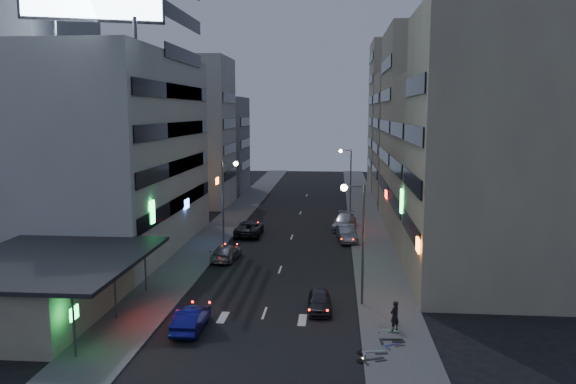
# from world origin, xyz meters

# --- Properties ---
(ground) EXTENTS (180.00, 180.00, 0.00)m
(ground) POSITION_xyz_m (0.00, 0.00, 0.00)
(ground) COLOR black
(ground) RESTS_ON ground
(sidewalk_left) EXTENTS (4.00, 120.00, 0.12)m
(sidewalk_left) POSITION_xyz_m (-8.00, 30.00, 0.06)
(sidewalk_left) COLOR #4C4C4F
(sidewalk_left) RESTS_ON ground
(sidewalk_right) EXTENTS (4.00, 120.00, 0.12)m
(sidewalk_right) POSITION_xyz_m (8.00, 30.00, 0.06)
(sidewalk_right) COLOR #4C4C4F
(sidewalk_right) RESTS_ON ground
(food_court) EXTENTS (11.00, 13.00, 3.88)m
(food_court) POSITION_xyz_m (-13.90, 2.00, 1.98)
(food_court) COLOR tan
(food_court) RESTS_ON ground
(white_building) EXTENTS (14.00, 24.00, 18.00)m
(white_building) POSITION_xyz_m (-17.00, 20.00, 9.00)
(white_building) COLOR #B8B8B3
(white_building) RESTS_ON ground
(grey_tower) EXTENTS (10.00, 14.00, 34.00)m
(grey_tower) POSITION_xyz_m (-26.00, 23.00, 17.00)
(grey_tower) COLOR gray
(grey_tower) RESTS_ON ground
(shophouse_near) EXTENTS (10.00, 11.00, 20.00)m
(shophouse_near) POSITION_xyz_m (15.00, 10.50, 10.00)
(shophouse_near) COLOR tan
(shophouse_near) RESTS_ON ground
(shophouse_mid) EXTENTS (11.00, 12.00, 16.00)m
(shophouse_mid) POSITION_xyz_m (15.50, 22.00, 8.00)
(shophouse_mid) COLOR tan
(shophouse_mid) RESTS_ON ground
(shophouse_far) EXTENTS (10.00, 14.00, 22.00)m
(shophouse_far) POSITION_xyz_m (15.00, 35.00, 11.00)
(shophouse_far) COLOR tan
(shophouse_far) RESTS_ON ground
(far_left_a) EXTENTS (11.00, 10.00, 20.00)m
(far_left_a) POSITION_xyz_m (-15.50, 45.00, 10.00)
(far_left_a) COLOR #B8B8B3
(far_left_a) RESTS_ON ground
(far_left_b) EXTENTS (12.00, 10.00, 15.00)m
(far_left_b) POSITION_xyz_m (-16.00, 58.00, 7.50)
(far_left_b) COLOR gray
(far_left_b) RESTS_ON ground
(far_right_a) EXTENTS (11.00, 12.00, 18.00)m
(far_right_a) POSITION_xyz_m (15.50, 50.00, 9.00)
(far_right_a) COLOR tan
(far_right_a) RESTS_ON ground
(far_right_b) EXTENTS (12.00, 12.00, 24.00)m
(far_right_b) POSITION_xyz_m (16.00, 64.00, 12.00)
(far_right_b) COLOR tan
(far_right_b) RESTS_ON ground
(street_lamp_right_near) EXTENTS (1.60, 0.44, 8.02)m
(street_lamp_right_near) POSITION_xyz_m (5.90, 6.00, 5.36)
(street_lamp_right_near) COLOR #595B60
(street_lamp_right_near) RESTS_ON sidewalk_right
(street_lamp_left) EXTENTS (1.60, 0.44, 8.02)m
(street_lamp_left) POSITION_xyz_m (-5.90, 22.00, 5.36)
(street_lamp_left) COLOR #595B60
(street_lamp_left) RESTS_ON sidewalk_left
(street_lamp_right_far) EXTENTS (1.60, 0.44, 8.02)m
(street_lamp_right_far) POSITION_xyz_m (5.90, 40.00, 5.36)
(street_lamp_right_far) COLOR #595B60
(street_lamp_right_far) RESTS_ON sidewalk_right
(parked_car_right_near) EXTENTS (1.66, 3.79, 1.27)m
(parked_car_right_near) POSITION_xyz_m (3.50, 4.74, 0.63)
(parked_car_right_near) COLOR #2C2B31
(parked_car_right_near) RESTS_ON ground
(parked_car_right_mid) EXTENTS (2.22, 4.94, 1.57)m
(parked_car_right_mid) POSITION_xyz_m (5.60, 24.60, 0.79)
(parked_car_right_mid) COLOR gray
(parked_car_right_mid) RESTS_ON ground
(parked_car_left) EXTENTS (2.63, 5.61, 1.55)m
(parked_car_left) POSITION_xyz_m (-4.49, 26.40, 0.78)
(parked_car_left) COLOR #25252A
(parked_car_left) RESTS_ON ground
(parked_car_right_far) EXTENTS (2.92, 5.90, 1.65)m
(parked_car_right_far) POSITION_xyz_m (5.46, 30.43, 0.82)
(parked_car_right_far) COLOR #9D9EA5
(parked_car_right_far) RESTS_ON ground
(road_car_blue) EXTENTS (1.54, 4.32, 1.42)m
(road_car_blue) POSITION_xyz_m (-3.96, 0.84, 0.71)
(road_car_blue) COLOR navy
(road_car_blue) RESTS_ON ground
(road_car_silver) EXTENTS (2.25, 4.80, 1.36)m
(road_car_silver) POSITION_xyz_m (-4.99, 16.62, 0.68)
(road_car_silver) COLOR #A4A7AC
(road_car_silver) RESTS_ON ground
(person) EXTENTS (0.77, 0.75, 1.78)m
(person) POSITION_xyz_m (7.99, 1.51, 1.01)
(person) COLOR black
(person) RESTS_ON sidewalk_right
(scooter_black_a) EXTENTS (1.23, 1.90, 1.10)m
(scooter_black_a) POSITION_xyz_m (7.03, -2.16, 0.67)
(scooter_black_a) COLOR black
(scooter_black_a) RESTS_ON sidewalk_right
(scooter_silver_a) EXTENTS (0.96, 1.98, 1.16)m
(scooter_silver_a) POSITION_xyz_m (7.22, -1.32, 0.70)
(scooter_silver_a) COLOR #A3A4AA
(scooter_silver_a) RESTS_ON sidewalk_right
(scooter_blue) EXTENTS (1.21, 1.75, 1.02)m
(scooter_blue) POSITION_xyz_m (8.17, -0.23, 0.63)
(scooter_blue) COLOR navy
(scooter_blue) RESTS_ON sidewalk_right
(scooter_black_b) EXTENTS (0.81, 2.05, 1.23)m
(scooter_black_b) POSITION_xyz_m (8.36, 0.29, 0.73)
(scooter_black_b) COLOR black
(scooter_black_b) RESTS_ON sidewalk_right
(scooter_silver_b) EXTENTS (0.79, 1.71, 1.01)m
(scooter_silver_b) POSITION_xyz_m (8.26, 1.48, 0.62)
(scooter_silver_b) COLOR #A8A9B0
(scooter_silver_b) RESTS_ON sidewalk_right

